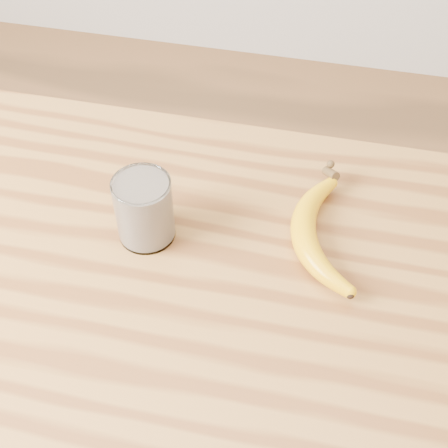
# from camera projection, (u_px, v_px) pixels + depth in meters

# --- Properties ---
(table) EXTENTS (1.20, 0.80, 0.90)m
(table) POSITION_uv_depth(u_px,v_px,m) (72.00, 337.00, 0.95)
(table) COLOR #9D6A31
(table) RESTS_ON ground
(smoothie_glass) EXTENTS (0.08, 0.08, 0.10)m
(smoothie_glass) POSITION_uv_depth(u_px,v_px,m) (144.00, 209.00, 0.88)
(smoothie_glass) COLOR white
(smoothie_glass) RESTS_ON table
(banana) EXTENTS (0.18, 0.32, 0.04)m
(banana) POSITION_uv_depth(u_px,v_px,m) (303.00, 233.00, 0.90)
(banana) COLOR #E9A509
(banana) RESTS_ON table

